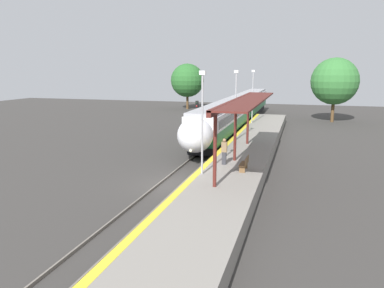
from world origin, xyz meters
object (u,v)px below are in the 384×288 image
(train, at_px, (238,110))
(railway_signal, at_px, (197,117))
(lamppost_mid, at_px, (236,101))
(lamppost_far, at_px, (253,93))
(lamppost_near, at_px, (202,117))
(person_waiting, at_px, (224,151))
(platform_bench, at_px, (245,163))

(train, height_order, railway_signal, railway_signal)
(lamppost_mid, height_order, lamppost_far, same)
(lamppost_near, relative_size, lamppost_far, 1.00)
(railway_signal, bearing_deg, train, 79.12)
(lamppost_far, bearing_deg, train, 124.86)
(lamppost_mid, bearing_deg, lamppost_far, 90.00)
(train, relative_size, railway_signal, 10.30)
(person_waiting, relative_size, lamppost_far, 0.29)
(train, xyz_separation_m, railway_signal, (-2.23, -11.61, 0.39))
(person_waiting, relative_size, lamppost_mid, 0.29)
(train, height_order, lamppost_mid, lamppost_mid)
(person_waiting, xyz_separation_m, railway_signal, (-5.20, 11.84, 0.65))
(train, relative_size, lamppost_near, 7.00)
(platform_bench, distance_m, railway_signal, 14.68)
(platform_bench, distance_m, lamppost_far, 21.85)
(person_waiting, distance_m, lamppost_far, 20.54)
(platform_bench, relative_size, railway_signal, 0.34)
(railway_signal, distance_m, lamppost_near, 15.27)
(railway_signal, xyz_separation_m, lamppost_far, (4.38, 8.52, 1.91))
(platform_bench, bearing_deg, lamppost_far, 96.29)
(platform_bench, bearing_deg, train, 100.42)
(lamppost_mid, bearing_deg, lamppost_near, -90.00)
(train, bearing_deg, person_waiting, -82.79)
(train, height_order, lamppost_far, lamppost_far)
(railway_signal, height_order, lamppost_far, lamppost_far)
(person_waiting, xyz_separation_m, lamppost_mid, (-0.82, 8.85, 2.56))
(person_waiting, bearing_deg, train, 97.21)
(person_waiting, distance_m, railway_signal, 12.95)
(railway_signal, bearing_deg, lamppost_near, -73.19)
(railway_signal, height_order, lamppost_near, lamppost_near)
(platform_bench, relative_size, lamppost_mid, 0.23)
(platform_bench, relative_size, lamppost_far, 0.23)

